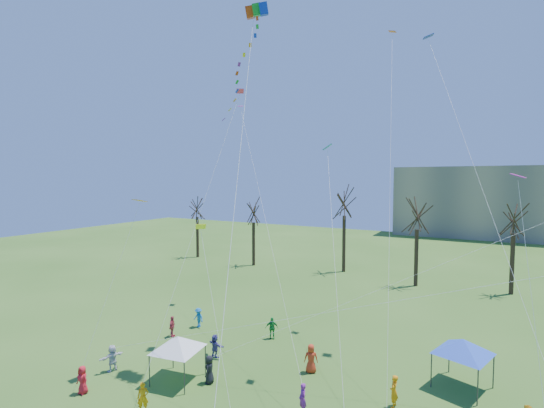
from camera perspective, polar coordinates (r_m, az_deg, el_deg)
The scene contains 6 objects.
bare_tree_row at distance 47.90m, azimuth 19.65°, elevation -2.36°, with size 69.39×9.15×11.68m.
big_box_kite at distance 25.40m, azimuth -4.13°, elevation 19.43°, with size 3.71×6.96×24.41m.
canopy_tent_white at distance 25.05m, azimuth -13.98°, elevation -19.65°, with size 3.62×3.62×2.75m.
canopy_tent_blue at distance 26.10m, azimuth 26.83°, elevation -18.60°, with size 3.70×3.70×2.93m.
festival_crowd at distance 23.00m, azimuth -0.08°, elevation -25.95°, with size 25.26×13.94×1.80m.
small_kites_aloft at distance 23.92m, azimuth 9.80°, elevation 6.63°, with size 27.91×19.49×34.40m.
Camera 1 is at (8.70, -11.43, 12.19)m, focal length 25.00 mm.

